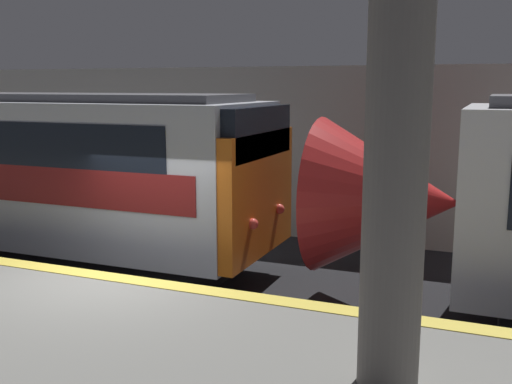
# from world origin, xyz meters

# --- Properties ---
(ground_plane) EXTENTS (120.00, 120.00, 0.00)m
(ground_plane) POSITION_xyz_m (0.00, 0.00, 0.00)
(ground_plane) COLOR black
(station_rear_barrier) EXTENTS (50.00, 0.15, 4.02)m
(station_rear_barrier) POSITION_xyz_m (0.00, 6.72, 2.01)
(station_rear_barrier) COLOR #9E998E
(station_rear_barrier) RESTS_ON ground
(support_pillar_near) EXTENTS (0.53, 0.53, 4.02)m
(support_pillar_near) POSITION_xyz_m (4.09, -1.70, 3.03)
(support_pillar_near) COLOR slate
(support_pillar_near) RESTS_ON platform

